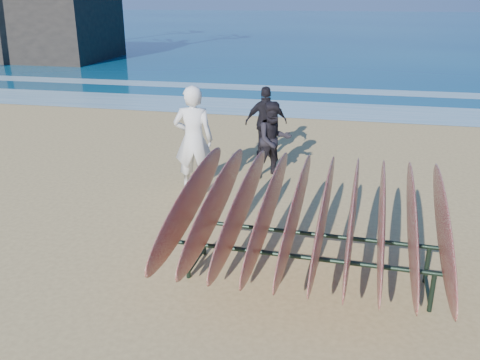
{
  "coord_description": "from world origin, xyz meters",
  "views": [
    {
      "loc": [
        1.44,
        -5.86,
        3.48
      ],
      "look_at": [
        0.0,
        0.8,
        0.95
      ],
      "focal_mm": 38.0,
      "sensor_mm": 36.0,
      "label": 1
    }
  ],
  "objects_px": {
    "person_white": "(194,140)",
    "person_dark_b": "(266,122)",
    "surfboard_rack": "(309,215)",
    "building": "(19,18)",
    "person_dark_a": "(274,140)"
  },
  "relations": [
    {
      "from": "person_dark_a",
      "to": "person_dark_b",
      "type": "xyz_separation_m",
      "value": [
        -0.37,
        1.3,
        0.03
      ]
    },
    {
      "from": "surfboard_rack",
      "to": "person_dark_a",
      "type": "height_order",
      "value": "person_dark_a"
    },
    {
      "from": "person_white",
      "to": "person_dark_a",
      "type": "distance_m",
      "value": 1.69
    },
    {
      "from": "surfboard_rack",
      "to": "person_dark_b",
      "type": "bearing_deg",
      "value": 107.43
    },
    {
      "from": "person_white",
      "to": "person_dark_b",
      "type": "bearing_deg",
      "value": -119.91
    },
    {
      "from": "person_white",
      "to": "building",
      "type": "distance_m",
      "value": 23.17
    },
    {
      "from": "person_dark_b",
      "to": "surfboard_rack",
      "type": "bearing_deg",
      "value": 90.38
    },
    {
      "from": "person_dark_a",
      "to": "person_dark_b",
      "type": "relative_size",
      "value": 0.97
    },
    {
      "from": "surfboard_rack",
      "to": "person_dark_b",
      "type": "distance_m",
      "value": 5.26
    },
    {
      "from": "surfboard_rack",
      "to": "building",
      "type": "relative_size",
      "value": 0.34
    },
    {
      "from": "person_white",
      "to": "person_dark_b",
      "type": "relative_size",
      "value": 1.25
    },
    {
      "from": "surfboard_rack",
      "to": "building",
      "type": "height_order",
      "value": "building"
    },
    {
      "from": "person_white",
      "to": "surfboard_rack",
      "type": "bearing_deg",
      "value": 122.2
    },
    {
      "from": "surfboard_rack",
      "to": "person_dark_a",
      "type": "bearing_deg",
      "value": 107.23
    },
    {
      "from": "person_dark_b",
      "to": "building",
      "type": "relative_size",
      "value": 0.16
    }
  ]
}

